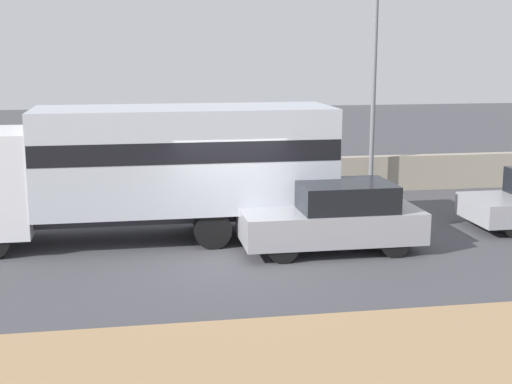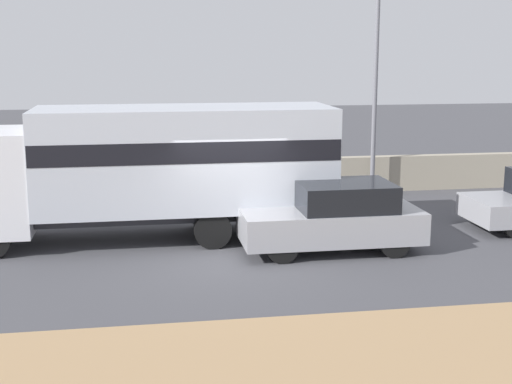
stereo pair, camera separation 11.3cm
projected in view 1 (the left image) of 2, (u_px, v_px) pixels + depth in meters
The scene contains 5 objects.
ground_plane at pixel (236, 258), 15.39m from camera, with size 80.00×80.00×0.00m, color #47474C.
stone_wall_backdrop at pixel (205, 179), 21.67m from camera, with size 60.00×0.35×1.11m.
street_lamp at pixel (375, 47), 21.24m from camera, with size 0.56×0.28×7.84m.
box_truck at pixel (156, 163), 16.57m from camera, with size 8.58×2.40×3.12m.
car_hatchback at pixel (334, 217), 15.86m from camera, with size 4.00×1.74×1.54m.
Camera 1 is at (-2.10, -14.65, 4.46)m, focal length 50.00 mm.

